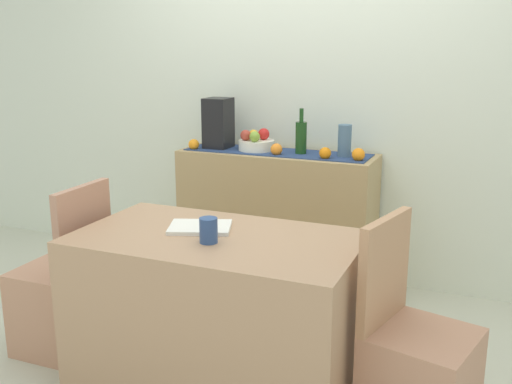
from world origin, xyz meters
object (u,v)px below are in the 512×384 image
at_px(dining_table, 218,312).
at_px(sideboard_console, 277,218).
at_px(ceramic_vase, 345,141).
at_px(chair_by_corner, 416,373).
at_px(chair_near_window, 64,301).
at_px(fruit_bowl, 256,145).
at_px(coffee_maker, 218,123).
at_px(coffee_cup, 209,230).
at_px(wine_bottle, 301,137).
at_px(open_book, 199,227).

bearing_deg(dining_table, sideboard_console, 98.93).
relative_size(ceramic_vase, chair_by_corner, 0.23).
height_order(chair_near_window, chair_by_corner, same).
height_order(fruit_bowl, coffee_maker, coffee_maker).
relative_size(fruit_bowl, coffee_cup, 2.14).
bearing_deg(fruit_bowl, coffee_cup, -75.51).
xyz_separation_m(wine_bottle, dining_table, (0.04, -1.29, -0.63)).
distance_m(wine_bottle, coffee_cup, 1.40).
relative_size(open_book, coffee_cup, 2.55).
bearing_deg(ceramic_vase, dining_table, -100.52).
relative_size(wine_bottle, open_book, 1.04).
bearing_deg(chair_by_corner, coffee_maker, 139.77).
xyz_separation_m(fruit_bowl, chair_near_window, (-0.55, -1.29, -0.66)).
relative_size(dining_table, chair_by_corner, 1.41).
distance_m(coffee_cup, chair_by_corner, 1.04).
xyz_separation_m(coffee_cup, chair_by_corner, (0.89, 0.10, -0.53)).
bearing_deg(open_book, dining_table, -48.15).
xyz_separation_m(sideboard_console, fruit_bowl, (-0.15, 0.00, 0.48)).
height_order(ceramic_vase, open_book, ceramic_vase).
height_order(sideboard_console, open_book, sideboard_console).
bearing_deg(open_book, fruit_bowl, 80.19).
bearing_deg(sideboard_console, fruit_bowl, 180.00).
height_order(sideboard_console, wine_bottle, wine_bottle).
relative_size(sideboard_console, coffee_cup, 11.71).
bearing_deg(ceramic_vase, chair_by_corner, -62.94).
xyz_separation_m(ceramic_vase, open_book, (-0.36, -1.23, -0.24)).
bearing_deg(coffee_maker, chair_near_window, -101.92).
xyz_separation_m(dining_table, open_book, (-0.12, 0.06, 0.38)).
relative_size(fruit_bowl, ceramic_vase, 1.15).
bearing_deg(coffee_maker, ceramic_vase, 0.00).
bearing_deg(fruit_bowl, chair_by_corner, -45.94).
bearing_deg(coffee_cup, ceramic_vase, 80.51).
bearing_deg(coffee_maker, coffee_cup, -65.40).
bearing_deg(coffee_cup, sideboard_console, 98.70).
relative_size(fruit_bowl, dining_table, 0.18).
bearing_deg(chair_by_corner, dining_table, -179.75).
xyz_separation_m(fruit_bowl, ceramic_vase, (0.59, 0.00, 0.06)).
height_order(sideboard_console, coffee_cup, sideboard_console).
height_order(wine_bottle, chair_near_window, wine_bottle).
relative_size(wine_bottle, dining_table, 0.23).
xyz_separation_m(fruit_bowl, coffee_cup, (0.36, -1.39, -0.13)).
distance_m(wine_bottle, coffee_maker, 0.59).
xyz_separation_m(fruit_bowl, wine_bottle, (0.31, -0.00, 0.07)).
bearing_deg(open_book, chair_near_window, 164.12).
bearing_deg(open_book, chair_by_corner, -23.70).
relative_size(sideboard_console, dining_table, 1.01).
bearing_deg(sideboard_console, chair_near_window, -118.26).
distance_m(sideboard_console, ceramic_vase, 0.70).
relative_size(chair_near_window, chair_by_corner, 1.00).
bearing_deg(fruit_bowl, dining_table, -74.90).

